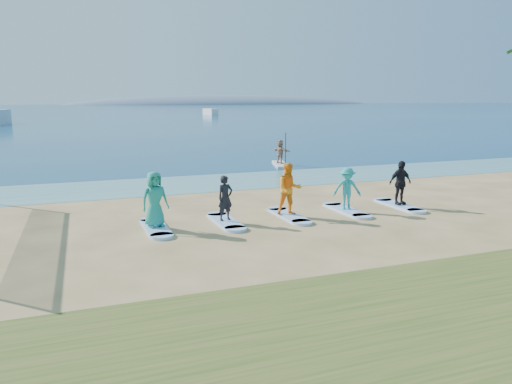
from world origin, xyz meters
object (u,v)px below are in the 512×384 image
object	(u,v)px
paddleboard	(280,164)
student_3	(347,188)
student_4	(400,183)
surfboard_0	(156,228)
student_1	(225,198)
paddleboarder	(280,152)
surfboard_1	(226,221)
student_2	(289,189)
surfboard_2	(289,216)
surfboard_3	(346,210)
student_0	(155,199)
surfboard_4	(399,205)
boat_offshore_b	(210,115)

from	to	relation	value
paddleboard	student_3	world-z (taller)	student_3
student_4	surfboard_0	bearing A→B (deg)	177.70
paddleboard	student_1	distance (m)	14.65
paddleboarder	student_4	world-z (taller)	student_4
surfboard_1	student_2	distance (m)	2.51
student_3	student_4	bearing A→B (deg)	24.21
surfboard_1	surfboard_2	xyz separation A→B (m)	(2.32, 0.00, 0.00)
surfboard_1	surfboard_3	distance (m)	4.65
surfboard_0	student_1	xyz separation A→B (m)	(2.32, 0.00, 0.80)
student_0	student_2	distance (m)	4.65
surfboard_3	surfboard_4	distance (m)	2.32
paddleboarder	student_0	size ratio (longest dim) A/B	0.82
surfboard_2	boat_offshore_b	bearing A→B (deg)	75.63
paddleboarder	surfboard_0	bearing A→B (deg)	124.44
student_3	surfboard_3	bearing A→B (deg)	0.00
surfboard_2	surfboard_4	bearing A→B (deg)	0.00
student_0	surfboard_0	bearing A→B (deg)	0.00
paddleboarder	student_3	world-z (taller)	student_3
paddleboard	surfboard_2	bearing A→B (deg)	-96.18
surfboard_1	surfboard_4	distance (m)	6.97
surfboard_0	paddleboard	bearing A→B (deg)	51.92
surfboard_1	student_2	bearing A→B (deg)	0.00
surfboard_3	surfboard_4	bearing A→B (deg)	0.00
boat_offshore_b	surfboard_0	size ratio (longest dim) A/B	2.77
paddleboarder	surfboard_3	distance (m)	12.90
paddleboarder	surfboard_1	world-z (taller)	paddleboarder
surfboard_0	student_2	bearing A→B (deg)	0.00
student_1	surfboard_4	bearing A→B (deg)	-14.17
surfboard_1	surfboard_2	distance (m)	2.32
paddleboarder	student_3	size ratio (longest dim) A/B	0.94
paddleboard	surfboard_2	world-z (taller)	paddleboard
boat_offshore_b	student_4	distance (m)	104.56
student_3	surfboard_2	bearing A→B (deg)	-155.79
student_4	surfboard_4	bearing A→B (deg)	0.00
surfboard_0	surfboard_2	size ratio (longest dim) A/B	1.00
paddleboarder	student_0	distance (m)	15.95
paddleboard	student_1	size ratio (longest dim) A/B	1.99
boat_offshore_b	surfboard_4	size ratio (longest dim) A/B	2.77
paddleboard	student_0	xyz separation A→B (m)	(-9.84, -12.55, 0.91)
paddleboarder	surfboard_2	world-z (taller)	paddleboarder
boat_offshore_b	student_0	distance (m)	106.86
surfboard_4	student_1	bearing A→B (deg)	180.00
student_3	student_4	size ratio (longest dim) A/B	0.92
surfboard_1	paddleboard	bearing A→B (deg)	59.10
boat_offshore_b	student_0	size ratio (longest dim) A/B	3.46
surfboard_4	student_4	distance (m)	0.88
surfboard_0	student_2	world-z (taller)	student_2
student_2	paddleboarder	bearing A→B (deg)	78.92
paddleboard	surfboard_1	bearing A→B (deg)	-104.62
paddleboard	student_2	world-z (taller)	student_2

